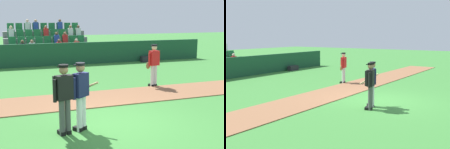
% 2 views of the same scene
% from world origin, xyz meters
% --- Properties ---
extents(ground_plane, '(80.00, 80.00, 0.00)m').
position_xyz_m(ground_plane, '(0.00, 0.00, 0.00)').
color(ground_plane, '#387A33').
extents(infield_dirt_path, '(28.00, 2.13, 0.03)m').
position_xyz_m(infield_dirt_path, '(0.00, 2.63, 0.01)').
color(infield_dirt_path, brown).
rests_on(infield_dirt_path, ground).
extents(dugout_fence, '(20.00, 0.16, 1.34)m').
position_xyz_m(dugout_fence, '(0.00, 10.71, 0.67)').
color(dugout_fence, '#19472D').
rests_on(dugout_fence, ground).
extents(stadium_bleachers, '(5.55, 3.80, 2.70)m').
position_xyz_m(stadium_bleachers, '(0.01, 13.01, 0.76)').
color(stadium_bleachers, slate).
rests_on(stadium_bleachers, ground).
extents(batter_navy_jersey, '(0.73, 0.70, 1.76)m').
position_xyz_m(batter_navy_jersey, '(-1.05, -0.15, 0.97)').
color(batter_navy_jersey, white).
rests_on(batter_navy_jersey, ground).
extents(umpire_home_plate, '(0.57, 0.39, 1.76)m').
position_xyz_m(umpire_home_plate, '(-1.51, -0.29, 1.00)').
color(umpire_home_plate, '#4C4C4C').
rests_on(umpire_home_plate, ground).
extents(runner_red_jersey, '(0.67, 0.37, 1.76)m').
position_xyz_m(runner_red_jersey, '(3.02, 3.74, 0.96)').
color(runner_red_jersey, silver).
rests_on(runner_red_jersey, ground).
extents(equipment_bag, '(0.90, 0.36, 0.36)m').
position_xyz_m(equipment_bag, '(5.99, 10.26, 0.18)').
color(equipment_bag, '#232328').
rests_on(equipment_bag, ground).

